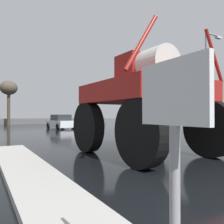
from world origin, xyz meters
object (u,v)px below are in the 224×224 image
(lane_arrow_sign, at_px, (173,141))
(traffic_signal_near_right, at_px, (154,95))
(streetlight_near_right, at_px, (208,78))
(bare_tree_far_center, at_px, (9,89))
(oversize_sprayer, at_px, (145,99))
(sedan_ahead, at_px, (60,122))
(bare_tree_right, at_px, (160,82))

(lane_arrow_sign, height_order, traffic_signal_near_right, traffic_signal_near_right)
(streetlight_near_right, xyz_separation_m, bare_tree_far_center, (-10.60, 25.25, 1.01))
(traffic_signal_near_right, bearing_deg, bare_tree_far_center, 105.50)
(lane_arrow_sign, relative_size, oversize_sprayer, 0.32)
(sedan_ahead, distance_m, traffic_signal_near_right, 12.76)
(sedan_ahead, xyz_separation_m, streetlight_near_right, (6.60, -13.54, 3.47))
(oversize_sprayer, bearing_deg, traffic_signal_near_right, -44.99)
(sedan_ahead, xyz_separation_m, traffic_signal_near_right, (2.65, -12.29, 2.16))
(oversize_sprayer, bearing_deg, streetlight_near_right, -68.07)
(lane_arrow_sign, xyz_separation_m, bare_tree_right, (14.85, 16.60, 3.56))
(streetlight_near_right, bearing_deg, lane_arrow_sign, -143.59)
(traffic_signal_near_right, bearing_deg, bare_tree_right, 44.92)
(traffic_signal_near_right, relative_size, bare_tree_far_center, 0.61)
(lane_arrow_sign, distance_m, sedan_ahead, 24.05)
(oversize_sprayer, distance_m, traffic_signal_near_right, 7.01)
(lane_arrow_sign, relative_size, sedan_ahead, 0.41)
(streetlight_near_right, relative_size, bare_tree_far_center, 1.17)
(bare_tree_right, bearing_deg, oversize_sprayer, -134.24)
(oversize_sprayer, bearing_deg, sedan_ahead, -8.69)
(oversize_sprayer, height_order, bare_tree_right, bare_tree_right)
(sedan_ahead, relative_size, bare_tree_right, 0.70)
(traffic_signal_near_right, bearing_deg, sedan_ahead, 102.18)
(sedan_ahead, height_order, traffic_signal_near_right, traffic_signal_near_right)
(oversize_sprayer, distance_m, bare_tree_far_center, 29.30)
(lane_arrow_sign, relative_size, bare_tree_far_center, 0.27)
(sedan_ahead, xyz_separation_m, bare_tree_far_center, (-4.00, 11.71, 4.48))
(sedan_ahead, bearing_deg, bare_tree_right, -133.61)
(lane_arrow_sign, distance_m, traffic_signal_near_right, 14.26)
(sedan_ahead, relative_size, traffic_signal_near_right, 1.08)
(lane_arrow_sign, height_order, bare_tree_right, bare_tree_right)
(bare_tree_far_center, bearing_deg, bare_tree_right, -55.83)
(sedan_ahead, height_order, bare_tree_right, bare_tree_right)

